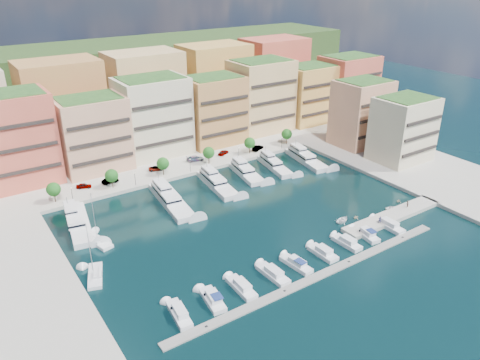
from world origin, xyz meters
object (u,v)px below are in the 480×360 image
Objects in this scene: lamppost_3 at (239,151)px; yacht_6 at (305,158)px; tree_0 at (54,189)px; yacht_3 at (216,182)px; cruiser_1 at (213,300)px; cruiser_2 at (242,288)px; sailboat_1 at (95,276)px; tender_0 at (343,220)px; car_4 at (223,152)px; tree_3 at (209,153)px; car_5 at (258,148)px; tree_5 at (287,134)px; lamppost_4 at (282,141)px; yacht_5 at (273,164)px; tree_4 at (250,143)px; cruiser_3 at (273,274)px; lamppost_0 at (72,192)px; person_0 at (380,220)px; yacht_4 at (245,172)px; lamppost_2 at (190,163)px; cruiser_8 at (388,225)px; tender_2 at (392,208)px; tree_2 at (163,164)px; cruiser_5 at (323,253)px; cruiser_7 at (366,235)px; car_2 at (156,168)px; tender_1 at (356,217)px; cruiser_6 at (347,243)px; car_1 at (110,181)px; lamppost_1 at (135,177)px; car_3 at (195,158)px; tree_1 at (112,176)px; yacht_0 at (78,221)px; person_1 at (407,204)px.

yacht_6 is at bearing -31.49° from lamppost_3.
tree_0 is 0.28× the size of yacht_3.
cruiser_1 is 0.98× the size of cruiser_2.
tender_0 is at bearing -11.33° from sailboat_1.
lamppost_3 is 6.97m from car_4.
tree_3 is 20.33m from car_5.
lamppost_4 is (-4.00, -2.30, -0.92)m from tree_5.
tree_3 is 21.02m from yacht_5.
sailboat_1 is (-1.67, -37.75, -4.43)m from tree_0.
tree_4 reaches higher than cruiser_3.
lamppost_0 is 2.23× the size of person_0.
car_5 is at bearing 75.22° from yacht_5.
cruiser_3 is (-24.53, -45.87, -0.54)m from yacht_4.
yacht_3 reaches higher than lamppost_2.
person_0 is (34.39, 1.48, 1.40)m from cruiser_3.
tree_5 is 0.32× the size of yacht_5.
tender_0 is (-6.02, -49.71, -4.30)m from tree_4.
cruiser_8 is at bearing 163.70° from car_4.
tender_2 is (31.35, -38.86, -0.83)m from yacht_3.
tree_2 reaches higher than cruiser_8.
lamppost_3 is at bearing 56.68° from cruiser_2.
car_4 is (12.60, 62.13, 1.22)m from cruiser_5.
tree_0 and tree_3 have the same top height.
tree_0 is at bearing 177.73° from lamppost_3.
yacht_6 is 48.37m from cruiser_7.
lamppost_3 is 27.28m from car_2.
cruiser_2 reaches higher than tender_1.
lamppost_0 is at bearing 35.98° from tender_0.
cruiser_2 and cruiser_8 have the same top height.
tree_0 is at bearing 180.00° from tree_2.
tender_1 is at bearing 150.51° from car_5.
cruiser_1 reaches higher than cruiser_6.
car_1 is 0.97× the size of car_5.
lamppost_3 reaches higher than tender_2.
sailboat_1 is (-59.67, -35.45, -3.51)m from lamppost_3.
lamppost_4 is (54.00, 0.00, 0.00)m from lamppost_1.
lamppost_0 reaches higher than cruiser_3.
lamppost_1 reaches higher than cruiser_3.
tender_1 is at bearing -134.79° from car_2.
tender_2 is 63.58m from car_3.
tree_1 is at bearing 88.63° from cruiser_1.
lamppost_2 is 2.61× the size of tender_1.
yacht_0 is 1.22× the size of yacht_5.
cruiser_8 is 78.54m from car_1.
yacht_4 is (-10.20, -12.22, -3.65)m from tree_4.
tender_1 is (60.18, -36.26, -0.78)m from yacht_0.
yacht_6 is (76.64, -13.72, -3.53)m from tree_0.
tree_4 is 0.26× the size of yacht_0.
person_1 is at bearing -28.60° from yacht_0.
car_5 is (36.44, -3.50, 0.16)m from car_2.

